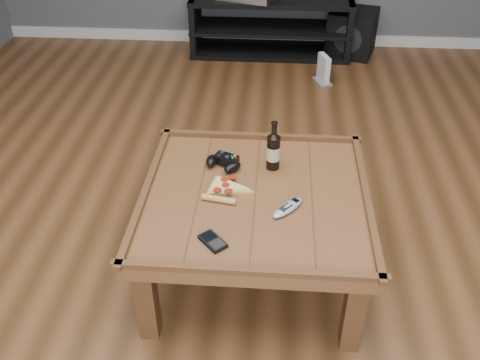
# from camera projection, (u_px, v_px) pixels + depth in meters

# --- Properties ---
(ground) EXTENTS (6.00, 6.00, 0.00)m
(ground) POSITION_uv_depth(u_px,v_px,m) (254.00, 268.00, 2.62)
(ground) COLOR #462B14
(ground) RESTS_ON ground
(baseboard) EXTENTS (5.00, 0.02, 0.10)m
(baseboard) POSITION_uv_depth(u_px,v_px,m) (271.00, 38.00, 5.02)
(baseboard) COLOR silver
(baseboard) RESTS_ON ground
(coffee_table) EXTENTS (1.03, 1.03, 0.48)m
(coffee_table) POSITION_uv_depth(u_px,v_px,m) (255.00, 205.00, 2.39)
(coffee_table) COLOR brown
(coffee_table) RESTS_ON ground
(media_console) EXTENTS (1.40, 0.45, 0.50)m
(media_console) POSITION_uv_depth(u_px,v_px,m) (271.00, 26.00, 4.71)
(media_console) COLOR black
(media_console) RESTS_ON ground
(beer_bottle) EXTENTS (0.06, 0.06, 0.25)m
(beer_bottle) POSITION_uv_depth(u_px,v_px,m) (273.00, 150.00, 2.48)
(beer_bottle) COLOR black
(beer_bottle) RESTS_ON coffee_table
(game_controller) EXTENTS (0.18, 0.16, 0.05)m
(game_controller) POSITION_uv_depth(u_px,v_px,m) (224.00, 162.00, 2.53)
(game_controller) COLOR black
(game_controller) RESTS_ON coffee_table
(pizza_slice) EXTENTS (0.21, 0.30, 0.03)m
(pizza_slice) POSITION_uv_depth(u_px,v_px,m) (225.00, 189.00, 2.38)
(pizza_slice) COLOR tan
(pizza_slice) RESTS_ON coffee_table
(smartphone) EXTENTS (0.13, 0.13, 0.02)m
(smartphone) POSITION_uv_depth(u_px,v_px,m) (213.00, 241.00, 2.10)
(smartphone) COLOR black
(smartphone) RESTS_ON coffee_table
(remote_control) EXTENTS (0.16, 0.18, 0.03)m
(remote_control) POSITION_uv_depth(u_px,v_px,m) (288.00, 208.00, 2.26)
(remote_control) COLOR #9499A1
(remote_control) RESTS_ON coffee_table
(subwoofer) EXTENTS (0.48, 0.48, 0.39)m
(subwoofer) POSITION_uv_depth(u_px,v_px,m) (352.00, 32.00, 4.74)
(subwoofer) COLOR black
(subwoofer) RESTS_ON ground
(game_console) EXTENTS (0.16, 0.21, 0.23)m
(game_console) POSITION_uv_depth(u_px,v_px,m) (323.00, 70.00, 4.29)
(game_console) COLOR gray
(game_console) RESTS_ON ground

